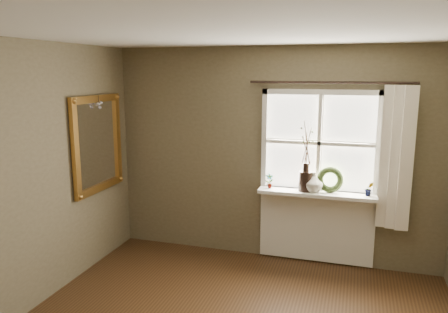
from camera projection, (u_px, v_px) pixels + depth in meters
ceiling at (214, 26)px, 2.94m from camera, size 4.50×4.50×0.00m
wall_back at (274, 155)px, 5.35m from camera, size 4.00×0.10×2.60m
window_frame at (319, 143)px, 5.09m from camera, size 1.36×0.06×1.24m
window_sill at (316, 193)px, 5.10m from camera, size 1.36×0.26×0.04m
window_apron at (316, 226)px, 5.28m from camera, size 1.36×0.04×0.88m
dark_jug at (305, 181)px, 5.11m from camera, size 0.20×0.20×0.24m
cream_vase at (314, 182)px, 5.08m from camera, size 0.23×0.23×0.23m
wreath at (330, 182)px, 5.07m from camera, size 0.32×0.18×0.31m
potted_plant_left at (269, 181)px, 5.24m from camera, size 0.11×0.10×0.18m
potted_plant_right at (369, 189)px, 4.91m from camera, size 0.10×0.09×0.17m
curtain at (396, 158)px, 4.77m from camera, size 0.36×0.12×1.59m
curtain_rod at (331, 83)px, 4.87m from camera, size 1.84×0.03×0.03m
gilt_mirror at (98, 143)px, 5.16m from camera, size 0.10×0.96×1.14m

